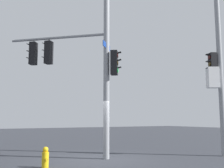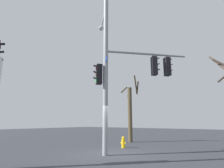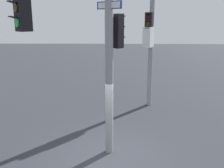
# 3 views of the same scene
# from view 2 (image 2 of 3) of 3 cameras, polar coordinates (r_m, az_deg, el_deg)

# --- Properties ---
(ground_plane) EXTENTS (80.00, 80.00, 0.00)m
(ground_plane) POSITION_cam_2_polar(r_m,az_deg,el_deg) (10.46, -0.53, -20.60)
(ground_plane) COLOR #2F3239
(main_signal_pole_assembly) EXTENTS (5.37, 4.12, 8.76)m
(main_signal_pole_assembly) POSITION_cam_2_polar(r_m,az_deg,el_deg) (10.69, 2.31, 5.39)
(main_signal_pole_assembly) COLOR gray
(main_signal_pole_assembly) RESTS_ON ground
(fire_hydrant) EXTENTS (0.38, 0.24, 0.73)m
(fire_hydrant) POSITION_cam_2_polar(r_m,az_deg,el_deg) (12.85, 3.46, -17.32)
(fire_hydrant) COLOR yellow
(fire_hydrant) RESTS_ON ground
(bare_tree_behind_pole) EXTENTS (1.70, 1.66, 5.63)m
(bare_tree_behind_pole) POSITION_cam_2_polar(r_m,az_deg,el_deg) (16.44, 5.60, -8.19)
(bare_tree_behind_pole) COLOR brown
(bare_tree_behind_pole) RESTS_ON ground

